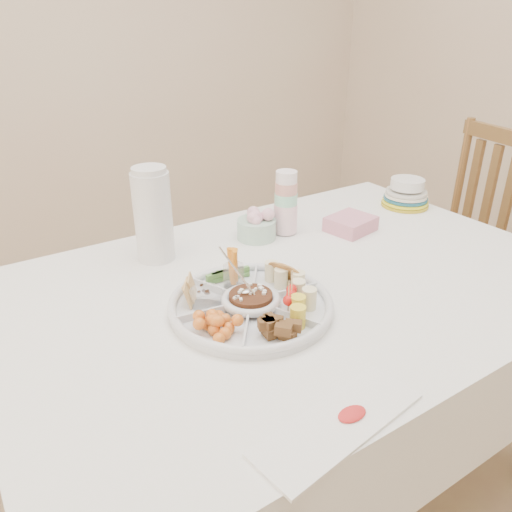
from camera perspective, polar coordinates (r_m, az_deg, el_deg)
floor at (r=1.81m, az=3.78°, el=-24.22°), size 4.00×4.00×0.00m
wall_back at (r=2.99m, az=-21.09°, el=23.74°), size 4.00×0.02×2.70m
dining_table at (r=1.54m, az=4.20°, el=-15.16°), size 1.52×1.02×0.76m
chair at (r=2.25m, az=21.03°, el=0.83°), size 0.49×0.49×1.00m
party_tray at (r=1.17m, az=-0.60°, el=-5.33°), size 0.43×0.43×0.04m
bean_dip at (r=1.17m, az=-0.60°, el=-5.01°), size 0.11×0.11×0.04m
tortillas at (r=1.26m, az=2.81°, el=-1.93°), size 0.10×0.10×0.06m
carrot_cucumber at (r=1.26m, az=-3.11°, el=-0.91°), size 0.12×0.12×0.09m
pita_raisins at (r=1.18m, az=-6.93°, el=-4.14°), size 0.12×0.12×0.06m
cherries at (r=1.08m, az=-4.61°, el=-7.67°), size 0.14×0.14×0.05m
granola_chunks at (r=1.07m, az=2.38°, el=-7.99°), size 0.10×0.10×0.04m
banana_tomato at (r=1.15m, az=5.87°, el=-4.01°), size 0.13×0.13×0.09m
cup_stack at (r=1.56m, az=3.43°, el=6.15°), size 0.09×0.09×0.20m
thermos at (r=1.40m, az=-11.70°, el=4.77°), size 0.13×0.13×0.27m
flower_bowl at (r=1.54m, az=0.05°, el=3.62°), size 0.13×0.13×0.09m
napkin_stack at (r=1.63m, az=10.76°, el=3.63°), size 0.16×0.14×0.05m
plate_stack at (r=1.88m, az=16.81°, el=7.05°), size 0.20×0.20×0.11m
placemat at (r=0.91m, az=9.42°, el=-18.38°), size 0.35×0.16×0.01m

